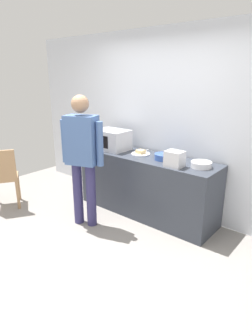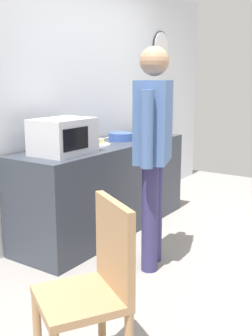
# 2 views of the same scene
# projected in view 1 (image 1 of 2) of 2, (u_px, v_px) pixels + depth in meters

# --- Properties ---
(ground_plane) EXTENTS (6.00, 6.00, 0.00)m
(ground_plane) POSITION_uv_depth(u_px,v_px,m) (89.00, 250.00, 3.35)
(ground_plane) COLOR gray
(back_wall) EXTENTS (5.40, 0.13, 2.60)m
(back_wall) POSITION_uv_depth(u_px,v_px,m) (167.00, 124.00, 4.11)
(back_wall) COLOR silver
(back_wall) RESTS_ON ground_plane
(kitchen_counter) EXTENTS (2.09, 0.62, 0.88)m
(kitchen_counter) POSITION_uv_depth(u_px,v_px,m) (146.00, 185.00, 4.14)
(kitchen_counter) COLOR #333842
(kitchen_counter) RESTS_ON ground_plane
(microwave) EXTENTS (0.50, 0.39, 0.30)m
(microwave) POSITION_uv_depth(u_px,v_px,m) (112.00, 140.00, 4.32)
(microwave) COLOR silver
(microwave) RESTS_ON kitchen_counter
(sandwich_plate) EXTENTS (0.27, 0.27, 0.07)m
(sandwich_plate) POSITION_uv_depth(u_px,v_px,m) (141.00, 153.00, 4.09)
(sandwich_plate) COLOR white
(sandwich_plate) RESTS_ON kitchen_counter
(salad_bowl) EXTENTS (0.25, 0.25, 0.08)m
(salad_bowl) POSITION_uv_depth(u_px,v_px,m) (164.00, 157.00, 3.83)
(salad_bowl) COLOR #33519E
(salad_bowl) RESTS_ON kitchen_counter
(cereal_bowl) EXTENTS (0.25, 0.25, 0.07)m
(cereal_bowl) POSITION_uv_depth(u_px,v_px,m) (201.00, 165.00, 3.50)
(cereal_bowl) COLOR white
(cereal_bowl) RESTS_ON kitchen_counter
(toaster) EXTENTS (0.22, 0.18, 0.20)m
(toaster) POSITION_uv_depth(u_px,v_px,m) (175.00, 159.00, 3.51)
(toaster) COLOR silver
(toaster) RESTS_ON kitchen_counter
(fork_utensil) EXTENTS (0.03, 0.17, 0.01)m
(fork_utensil) POSITION_uv_depth(u_px,v_px,m) (145.00, 151.00, 4.27)
(fork_utensil) COLOR silver
(fork_utensil) RESTS_ON kitchen_counter
(spoon_utensil) EXTENTS (0.17, 0.04, 0.01)m
(spoon_utensil) POSITION_uv_depth(u_px,v_px,m) (172.00, 156.00, 3.99)
(spoon_utensil) COLOR silver
(spoon_utensil) RESTS_ON kitchen_counter
(person_standing) EXTENTS (0.56, 0.36, 1.75)m
(person_standing) POSITION_uv_depth(u_px,v_px,m) (82.00, 152.00, 3.66)
(person_standing) COLOR navy
(person_standing) RESTS_ON ground_plane
(wooden_chair) EXTENTS (0.55, 0.55, 0.94)m
(wooden_chair) POSITION_uv_depth(u_px,v_px,m) (3.00, 176.00, 4.29)
(wooden_chair) COLOR #A87F56
(wooden_chair) RESTS_ON ground_plane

